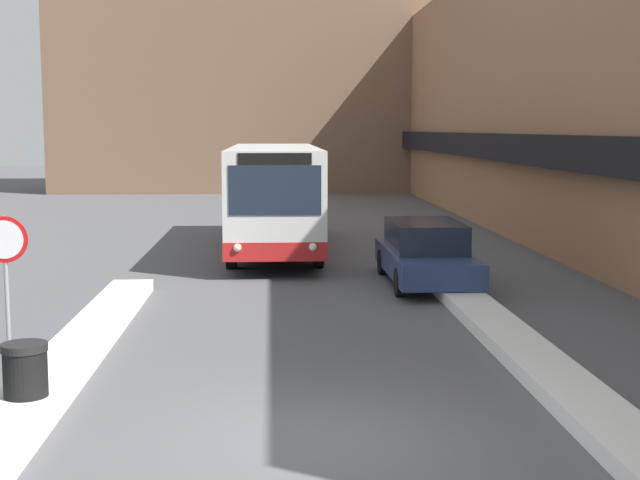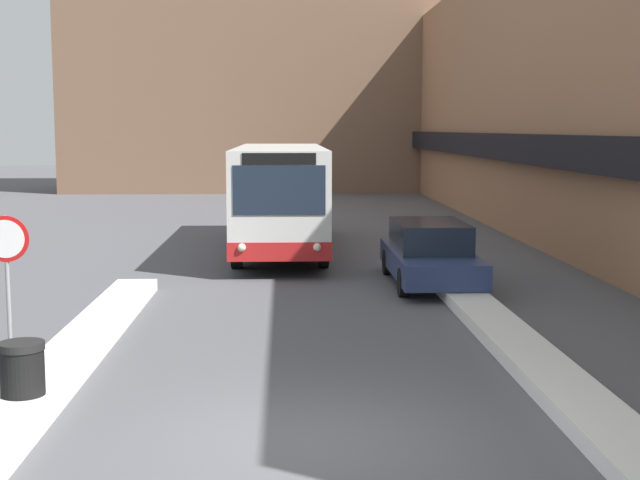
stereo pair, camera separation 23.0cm
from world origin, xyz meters
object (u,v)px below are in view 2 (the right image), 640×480
object	(u,v)px
parked_car_front	(430,253)
trash_bin	(23,378)
stop_sign	(6,254)
city_bus	(280,194)

from	to	relation	value
parked_car_front	trash_bin	xyz separation A→B (m)	(-6.81, -9.40, -0.27)
stop_sign	parked_car_front	bearing A→B (deg)	37.90
city_bus	trash_bin	size ratio (longest dim) A/B	11.53
parked_car_front	trash_bin	size ratio (longest dim) A/B	5.14
trash_bin	parked_car_front	bearing A→B (deg)	54.08
parked_car_front	trash_bin	world-z (taller)	parked_car_front
parked_car_front	stop_sign	xyz separation A→B (m)	(-7.96, -6.19, 0.90)
city_bus	stop_sign	xyz separation A→B (m)	(-4.40, -12.23, -0.07)
parked_car_front	stop_sign	distance (m)	10.12
parked_car_front	stop_sign	world-z (taller)	stop_sign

